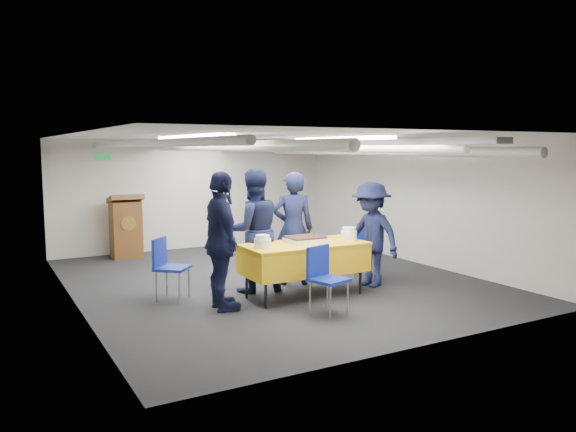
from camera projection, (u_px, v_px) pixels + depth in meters
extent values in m
plane|color=black|center=(272.00, 280.00, 9.06)|extent=(7.00, 7.00, 0.00)
cube|color=beige|center=(196.00, 194.00, 11.94)|extent=(6.00, 0.02, 2.30)
cube|color=beige|center=(73.00, 221.00, 7.47)|extent=(0.02, 7.00, 2.30)
cube|color=beige|center=(415.00, 201.00, 10.37)|extent=(0.02, 7.00, 2.30)
cube|color=white|center=(272.00, 137.00, 8.78)|extent=(6.00, 7.00, 0.02)
cylinder|color=silver|center=(145.00, 143.00, 7.83)|extent=(0.10, 6.90, 0.10)
cylinder|color=silver|center=(218.00, 146.00, 8.37)|extent=(0.14, 6.90, 0.14)
cylinder|color=silver|center=(304.00, 149.00, 9.10)|extent=(0.10, 6.90, 0.10)
cylinder|color=silver|center=(369.00, 151.00, 9.73)|extent=(0.14, 6.90, 0.14)
cube|color=gray|center=(335.00, 143.00, 9.38)|extent=(0.28, 6.90, 0.08)
cube|color=white|center=(192.00, 137.00, 8.16)|extent=(0.25, 2.60, 0.04)
cube|color=white|center=(340.00, 139.00, 9.42)|extent=(0.25, 2.60, 0.04)
cube|color=#0C591E|center=(103.00, 157.00, 10.91)|extent=(0.30, 0.04, 0.12)
cylinder|color=black|center=(266.00, 295.00, 7.41)|extent=(0.04, 0.04, 0.36)
cylinder|color=black|center=(360.00, 282.00, 8.16)|extent=(0.04, 0.04, 0.36)
cylinder|color=black|center=(247.00, 286.00, 7.93)|extent=(0.04, 0.04, 0.36)
cylinder|color=black|center=(337.00, 274.00, 8.67)|extent=(0.04, 0.04, 0.36)
cube|color=yellow|center=(304.00, 259.00, 8.00)|extent=(1.76, 0.82, 0.39)
cube|color=yellow|center=(304.00, 244.00, 7.97)|extent=(1.78, 0.84, 0.03)
cube|color=white|center=(305.00, 240.00, 8.04)|extent=(0.52, 0.42, 0.06)
cube|color=black|center=(305.00, 237.00, 8.03)|extent=(0.50, 0.40, 0.03)
sphere|color=#101F95|center=(298.00, 240.00, 7.76)|extent=(0.04, 0.04, 0.04)
sphere|color=#101F95|center=(285.00, 237.00, 8.08)|extent=(0.04, 0.04, 0.04)
sphere|color=#101F95|center=(305.00, 240.00, 7.81)|extent=(0.04, 0.04, 0.04)
sphere|color=#101F95|center=(292.00, 236.00, 8.14)|extent=(0.04, 0.04, 0.04)
sphere|color=#101F95|center=(312.00, 239.00, 7.87)|extent=(0.04, 0.04, 0.04)
sphere|color=#101F95|center=(299.00, 235.00, 8.20)|extent=(0.04, 0.04, 0.04)
sphere|color=#101F95|center=(319.00, 238.00, 7.92)|extent=(0.04, 0.04, 0.04)
sphere|color=#101F95|center=(305.00, 235.00, 8.25)|extent=(0.04, 0.04, 0.04)
sphere|color=#101F95|center=(326.00, 238.00, 7.98)|extent=(0.04, 0.04, 0.04)
sphere|color=#101F95|center=(312.00, 234.00, 8.31)|extent=(0.04, 0.04, 0.04)
sphere|color=#101F95|center=(293.00, 239.00, 7.83)|extent=(0.04, 0.04, 0.04)
sphere|color=#101F95|center=(324.00, 237.00, 8.07)|extent=(0.04, 0.04, 0.04)
sphere|color=#101F95|center=(290.00, 239.00, 7.91)|extent=(0.04, 0.04, 0.04)
sphere|color=#101F95|center=(320.00, 236.00, 8.15)|extent=(0.04, 0.04, 0.04)
sphere|color=#101F95|center=(287.00, 238.00, 7.99)|extent=(0.04, 0.04, 0.04)
sphere|color=#101F95|center=(317.00, 235.00, 8.24)|extent=(0.04, 0.04, 0.04)
cylinder|color=white|center=(263.00, 243.00, 7.59)|extent=(0.23, 0.23, 0.13)
cylinder|color=white|center=(263.00, 237.00, 7.57)|extent=(0.19, 0.19, 0.05)
cylinder|color=white|center=(349.00, 235.00, 8.28)|extent=(0.23, 0.23, 0.13)
cylinder|color=white|center=(349.00, 229.00, 8.26)|extent=(0.19, 0.19, 0.05)
cube|color=brown|center=(126.00, 230.00, 10.86)|extent=(0.55, 0.45, 1.10)
cube|color=brown|center=(125.00, 199.00, 10.76)|extent=(0.62, 0.53, 0.21)
cylinder|color=gold|center=(129.00, 223.00, 10.64)|extent=(0.28, 0.02, 0.28)
cylinder|color=gray|center=(330.00, 303.00, 6.90)|extent=(0.02, 0.02, 0.43)
cylinder|color=gray|center=(348.00, 298.00, 7.14)|extent=(0.02, 0.02, 0.43)
cylinder|color=gray|center=(310.00, 298.00, 7.14)|extent=(0.02, 0.02, 0.43)
cylinder|color=gray|center=(327.00, 293.00, 7.38)|extent=(0.02, 0.02, 0.43)
cube|color=navy|center=(329.00, 280.00, 7.11)|extent=(0.52, 0.52, 0.04)
cube|color=navy|center=(318.00, 261.00, 7.22)|extent=(0.40, 0.15, 0.40)
cylinder|color=gray|center=(354.00, 266.00, 9.07)|extent=(0.02, 0.02, 0.43)
cylinder|color=gray|center=(375.00, 268.00, 8.97)|extent=(0.02, 0.02, 0.43)
cylinder|color=gray|center=(358.00, 262.00, 9.39)|extent=(0.02, 0.02, 0.43)
cylinder|color=gray|center=(378.00, 263.00, 9.29)|extent=(0.02, 0.02, 0.43)
cube|color=navy|center=(367.00, 251.00, 9.15)|extent=(0.59, 0.59, 0.04)
cube|color=navy|center=(369.00, 236.00, 9.31)|extent=(0.31, 0.32, 0.40)
cylinder|color=gray|center=(179.00, 288.00, 7.64)|extent=(0.02, 0.02, 0.43)
cylinder|color=gray|center=(189.00, 282.00, 7.97)|extent=(0.02, 0.02, 0.43)
cylinder|color=gray|center=(156.00, 287.00, 7.72)|extent=(0.02, 0.02, 0.43)
cylinder|color=gray|center=(167.00, 281.00, 8.05)|extent=(0.02, 0.02, 0.43)
cube|color=navy|center=(172.00, 268.00, 7.82)|extent=(0.59, 0.59, 0.04)
cube|color=navy|center=(159.00, 252.00, 7.83)|extent=(0.30, 0.32, 0.40)
imported|color=black|center=(293.00, 228.00, 8.68)|extent=(0.76, 0.64, 1.76)
imported|color=black|center=(253.00, 231.00, 8.23)|extent=(0.98, 0.81, 1.82)
imported|color=black|center=(222.00, 241.00, 7.28)|extent=(0.56, 1.11, 1.82)
imported|color=black|center=(371.00, 234.00, 8.57)|extent=(0.80, 1.14, 1.60)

